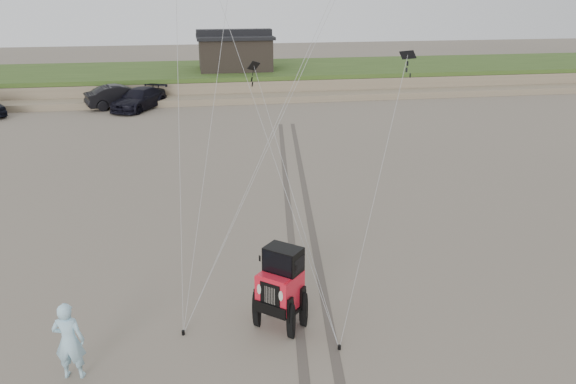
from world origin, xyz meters
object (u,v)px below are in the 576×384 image
object	(u,v)px
truck_c	(139,99)
jeep	(280,297)
cabin	(235,51)
man	(69,341)
truck_b	(121,96)

from	to	relation	value
truck_c	jeep	xyz separation A→B (m)	(5.64, -29.48, 0.12)
truck_c	jeep	bearing A→B (deg)	-50.70
truck_c	cabin	bearing A→B (deg)	73.14
cabin	man	distance (m)	38.95
truck_b	truck_c	world-z (taller)	truck_b
truck_b	truck_c	bearing A→B (deg)	-143.83
truck_b	man	size ratio (longest dim) A/B	2.67
cabin	man	bearing A→B (deg)	-100.37
man	cabin	bearing A→B (deg)	-92.27
cabin	man	size ratio (longest dim) A/B	3.37
jeep	truck_b	bearing A→B (deg)	144.18
cabin	truck_c	xyz separation A→B (m)	(-7.69, -7.60, -2.47)
truck_b	jeep	bearing A→B (deg)	173.52
truck_b	jeep	distance (m)	31.20
jeep	man	size ratio (longest dim) A/B	2.50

